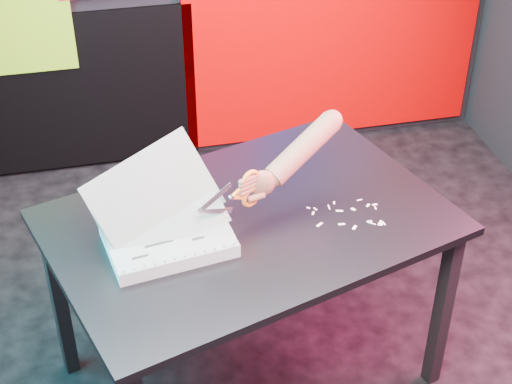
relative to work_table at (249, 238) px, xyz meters
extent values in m
cube|color=black|center=(0.17, 0.14, -0.67)|extent=(3.00, 3.00, 0.01)
cube|color=black|center=(-0.58, 1.61, -0.22)|extent=(1.30, 0.02, 0.85)
cube|color=black|center=(-0.67, 0.18, -0.31)|extent=(0.06, 0.06, 0.72)
cube|color=black|center=(0.67, -0.18, -0.31)|extent=(0.06, 0.06, 0.72)
cube|color=black|center=(0.45, 0.53, -0.31)|extent=(0.06, 0.06, 0.72)
cube|color=#242426|center=(0.00, 0.00, 0.07)|extent=(1.49, 1.21, 0.03)
cube|color=silver|center=(-0.28, -0.08, 0.10)|extent=(0.42, 0.34, 0.05)
cube|color=beige|center=(-0.28, -0.08, 0.13)|extent=(0.42, 0.34, 0.00)
cube|color=beige|center=(-0.28, -0.08, 0.13)|extent=(0.42, 0.32, 0.12)
cube|color=beige|center=(-0.29, -0.06, 0.16)|extent=(0.44, 0.31, 0.20)
cube|color=beige|center=(-0.30, -0.05, 0.20)|extent=(0.45, 0.27, 0.29)
cube|color=beige|center=(-0.31, -0.03, 0.25)|extent=(0.45, 0.23, 0.34)
cylinder|color=#2B2C2F|center=(-0.43, -0.23, 0.13)|extent=(0.01, 0.01, 0.00)
cylinder|color=#2B2C2F|center=(-0.40, -0.23, 0.13)|extent=(0.01, 0.01, 0.00)
cylinder|color=#2B2C2F|center=(-0.37, -0.22, 0.13)|extent=(0.01, 0.01, 0.00)
cylinder|color=#2B2C2F|center=(-0.34, -0.22, 0.13)|extent=(0.01, 0.01, 0.00)
cylinder|color=#2B2C2F|center=(-0.31, -0.21, 0.13)|extent=(0.01, 0.01, 0.00)
cylinder|color=#2B2C2F|center=(-0.27, -0.21, 0.13)|extent=(0.01, 0.01, 0.00)
cylinder|color=#2B2C2F|center=(-0.24, -0.20, 0.13)|extent=(0.01, 0.01, 0.00)
cylinder|color=#2B2C2F|center=(-0.21, -0.20, 0.13)|extent=(0.01, 0.01, 0.00)
cylinder|color=#2B2C2F|center=(-0.18, -0.19, 0.13)|extent=(0.01, 0.01, 0.00)
cylinder|color=#2B2C2F|center=(-0.15, -0.19, 0.13)|extent=(0.01, 0.01, 0.00)
cylinder|color=#2B2C2F|center=(-0.12, -0.18, 0.13)|extent=(0.01, 0.01, 0.00)
cylinder|color=#2B2C2F|center=(-0.09, -0.18, 0.13)|extent=(0.01, 0.01, 0.00)
cylinder|color=#2B2C2F|center=(-0.47, 0.02, 0.13)|extent=(0.01, 0.01, 0.00)
cylinder|color=#2B2C2F|center=(-0.44, 0.03, 0.13)|extent=(0.01, 0.01, 0.00)
cylinder|color=#2B2C2F|center=(-0.41, 0.03, 0.13)|extent=(0.01, 0.01, 0.00)
cylinder|color=#2B2C2F|center=(-0.38, 0.04, 0.13)|extent=(0.01, 0.01, 0.00)
cylinder|color=#2B2C2F|center=(-0.35, 0.04, 0.13)|extent=(0.01, 0.01, 0.00)
cylinder|color=#2B2C2F|center=(-0.31, 0.05, 0.13)|extent=(0.01, 0.01, 0.00)
cylinder|color=#2B2C2F|center=(-0.28, 0.05, 0.13)|extent=(0.01, 0.01, 0.00)
cylinder|color=#2B2C2F|center=(-0.25, 0.06, 0.13)|extent=(0.01, 0.01, 0.00)
cylinder|color=#2B2C2F|center=(-0.22, 0.06, 0.13)|extent=(0.01, 0.01, 0.00)
cylinder|color=#2B2C2F|center=(-0.19, 0.07, 0.13)|extent=(0.01, 0.01, 0.00)
cylinder|color=#2B2C2F|center=(-0.16, 0.07, 0.13)|extent=(0.01, 0.01, 0.00)
cylinder|color=#2B2C2F|center=(-0.13, 0.08, 0.13)|extent=(0.01, 0.01, 0.00)
cube|color=black|center=(-0.38, -0.04, 0.13)|extent=(0.07, 0.02, 0.00)
cube|color=black|center=(-0.26, -0.04, 0.13)|extent=(0.05, 0.02, 0.00)
cube|color=black|center=(-0.31, -0.12, 0.13)|extent=(0.09, 0.03, 0.00)
cube|color=black|center=(-0.19, -0.12, 0.13)|extent=(0.04, 0.02, 0.00)
cube|color=black|center=(-0.38, -0.17, 0.13)|extent=(0.05, 0.02, 0.00)
cube|color=black|center=(-0.24, 0.01, 0.13)|extent=(0.06, 0.02, 0.00)
cube|color=#BABCBE|center=(-0.12, -0.08, 0.24)|extent=(0.12, 0.06, 0.07)
cube|color=#BABCBE|center=(-0.12, -0.08, 0.19)|extent=(0.12, 0.06, 0.07)
cylinder|color=#BABCBE|center=(-0.07, -0.05, 0.22)|extent=(0.02, 0.02, 0.01)
cube|color=orange|center=(-0.05, -0.04, 0.21)|extent=(0.05, 0.03, 0.03)
cube|color=orange|center=(-0.05, -0.04, 0.23)|extent=(0.05, 0.03, 0.03)
torus|color=orange|center=(0.00, -0.02, 0.25)|extent=(0.07, 0.04, 0.07)
torus|color=orange|center=(0.00, -0.02, 0.18)|extent=(0.07, 0.04, 0.07)
ellipsoid|color=#91614E|center=(0.05, 0.00, 0.22)|extent=(0.09, 0.05, 0.10)
cylinder|color=#91614E|center=(0.00, -0.02, 0.21)|extent=(0.07, 0.05, 0.02)
cylinder|color=#91614E|center=(0.00, -0.02, 0.23)|extent=(0.07, 0.04, 0.02)
cylinder|color=#91614E|center=(0.00, -0.02, 0.25)|extent=(0.06, 0.04, 0.02)
cylinder|color=#91614E|center=(0.00, -0.02, 0.26)|extent=(0.06, 0.04, 0.02)
cylinder|color=#91614E|center=(0.02, -0.02, 0.18)|extent=(0.06, 0.03, 0.03)
cylinder|color=#91614E|center=(0.09, 0.02, 0.22)|extent=(0.08, 0.08, 0.06)
cylinder|color=#91614E|center=(0.20, 0.08, 0.28)|extent=(0.29, 0.19, 0.19)
sphere|color=#91614E|center=(0.32, 0.13, 0.34)|extent=(0.07, 0.07, 0.07)
cube|color=white|center=(0.31, -0.03, 0.08)|extent=(0.02, 0.01, 0.00)
cube|color=white|center=(0.44, -0.02, 0.08)|extent=(0.02, 0.01, 0.00)
cube|color=white|center=(0.42, -0.13, 0.08)|extent=(0.01, 0.02, 0.00)
cube|color=white|center=(0.43, -0.04, 0.08)|extent=(0.01, 0.02, 0.00)
cube|color=white|center=(0.28, 0.00, 0.08)|extent=(0.01, 0.03, 0.00)
cube|color=white|center=(0.39, -0.12, 0.08)|extent=(0.02, 0.02, 0.00)
cube|color=white|center=(0.43, -0.12, 0.08)|extent=(0.01, 0.03, 0.00)
cube|color=white|center=(0.39, -0.10, 0.08)|extent=(0.02, 0.01, 0.00)
cube|color=white|center=(0.36, -0.03, 0.08)|extent=(0.02, 0.02, 0.00)
cube|color=white|center=(0.29, -0.10, 0.08)|extent=(0.02, 0.01, 0.00)
cube|color=white|center=(0.30, 0.02, 0.08)|extent=(0.01, 0.02, 0.00)
cube|color=white|center=(0.33, -0.12, 0.08)|extent=(0.02, 0.02, 0.00)
cube|color=white|center=(0.39, -0.11, 0.08)|extent=(0.01, 0.02, 0.00)
cube|color=white|center=(0.41, -0.02, 0.08)|extent=(0.02, 0.02, 0.00)
cube|color=white|center=(0.21, 0.01, 0.08)|extent=(0.01, 0.01, 0.00)
cube|color=white|center=(0.42, -0.12, 0.08)|extent=(0.03, 0.03, 0.00)
cube|color=white|center=(0.22, -0.08, 0.08)|extent=(0.03, 0.02, 0.00)
cube|color=white|center=(0.22, -0.02, 0.08)|extent=(0.01, 0.02, 0.00)
cube|color=white|center=(0.39, 0.02, 0.08)|extent=(0.02, 0.01, 0.00)
cube|color=white|center=(0.23, 0.00, 0.08)|extent=(0.01, 0.02, 0.00)
camera|label=1|loc=(-0.44, -2.03, 1.66)|focal=55.00mm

